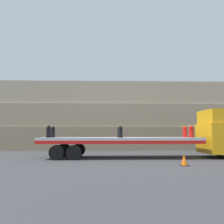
% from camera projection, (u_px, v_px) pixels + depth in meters
% --- Properties ---
extents(ground_plane, '(120.00, 120.00, 0.00)m').
position_uv_depth(ground_plane, '(120.00, 158.00, 13.95)').
color(ground_plane, '#38383A').
extents(rock_cliff, '(60.00, 3.30, 6.62)m').
position_uv_depth(rock_cliff, '(115.00, 116.00, 22.07)').
color(rock_cliff, '#84755B').
rests_on(rock_cliff, ground_plane).
extents(truck_cab, '(2.38, 2.65, 3.07)m').
position_uv_depth(truck_cab, '(222.00, 134.00, 14.27)').
color(truck_cab, orange).
rests_on(truck_cab, ground_plane).
extents(flatbed_trailer, '(10.10, 2.61, 1.30)m').
position_uv_depth(flatbed_trailer, '(112.00, 141.00, 14.04)').
color(flatbed_trailer, '#B2B2B7').
rests_on(flatbed_trailer, ground_plane).
extents(fire_hydrant_black_near_0, '(0.33, 0.48, 0.74)m').
position_uv_depth(fire_hydrant_black_near_0, '(49.00, 132.00, 13.45)').
color(fire_hydrant_black_near_0, black).
rests_on(fire_hydrant_black_near_0, flatbed_trailer).
extents(fire_hydrant_black_far_0, '(0.33, 0.48, 0.74)m').
position_uv_depth(fire_hydrant_black_far_0, '(53.00, 132.00, 14.55)').
color(fire_hydrant_black_far_0, black).
rests_on(fire_hydrant_black_far_0, flatbed_trailer).
extents(fire_hydrant_black_near_1, '(0.33, 0.48, 0.74)m').
position_uv_depth(fire_hydrant_black_near_1, '(120.00, 132.00, 13.57)').
color(fire_hydrant_black_near_1, black).
rests_on(fire_hydrant_black_near_1, flatbed_trailer).
extents(fire_hydrant_black_far_1, '(0.33, 0.48, 0.74)m').
position_uv_depth(fire_hydrant_black_far_1, '(119.00, 132.00, 14.67)').
color(fire_hydrant_black_far_1, black).
rests_on(fire_hydrant_black_far_1, flatbed_trailer).
extents(fire_hydrant_red_near_2, '(0.33, 0.48, 0.74)m').
position_uv_depth(fire_hydrant_red_near_2, '(191.00, 132.00, 13.68)').
color(fire_hydrant_red_near_2, red).
rests_on(fire_hydrant_red_near_2, flatbed_trailer).
extents(fire_hydrant_red_far_2, '(0.33, 0.48, 0.74)m').
position_uv_depth(fire_hydrant_red_far_2, '(185.00, 132.00, 14.78)').
color(fire_hydrant_red_far_2, red).
rests_on(fire_hydrant_red_far_2, flatbed_trailer).
extents(cargo_strap_rear, '(0.05, 2.71, 0.01)m').
position_uv_depth(cargo_strap_rear, '(51.00, 126.00, 14.04)').
color(cargo_strap_rear, yellow).
rests_on(cargo_strap_rear, fire_hydrant_black_near_0).
extents(cargo_strap_middle, '(0.05, 2.71, 0.01)m').
position_uv_depth(cargo_strap_middle, '(188.00, 126.00, 14.27)').
color(cargo_strap_middle, yellow).
rests_on(cargo_strap_middle, fire_hydrant_red_near_2).
extents(traffic_cone, '(0.39, 0.39, 0.54)m').
position_uv_depth(traffic_cone, '(184.00, 160.00, 10.49)').
color(traffic_cone, black).
rests_on(traffic_cone, ground_plane).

